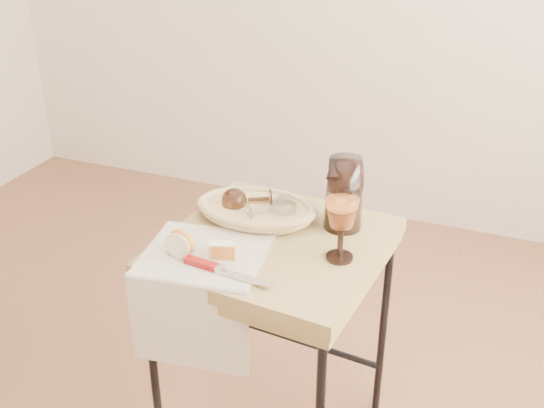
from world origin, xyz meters
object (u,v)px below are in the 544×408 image
at_px(pitcher, 344,193).
at_px(table_knife, 224,270).
at_px(bread_basket, 257,212).
at_px(side_table, 274,345).
at_px(tea_towel, 205,254).
at_px(goblet_lying_b, 269,209).
at_px(goblet_lying_a, 250,200).
at_px(wine_goblet, 341,228).
at_px(apple_half, 181,242).

xyz_separation_m(pitcher, table_knife, (-0.21, -0.35, -0.09)).
xyz_separation_m(bread_basket, table_knife, (0.04, -0.30, -0.01)).
bearing_deg(side_table, bread_basket, 134.31).
height_order(tea_towel, goblet_lying_b, goblet_lying_b).
xyz_separation_m(goblet_lying_a, pitcher, (0.27, 0.03, 0.05)).
distance_m(tea_towel, bread_basket, 0.24).
bearing_deg(goblet_lying_a, pitcher, 157.95).
distance_m(goblet_lying_b, wine_goblet, 0.26).
xyz_separation_m(side_table, pitcher, (0.15, 0.14, 0.46)).
bearing_deg(table_knife, goblet_lying_b, 94.73).
xyz_separation_m(goblet_lying_b, apple_half, (-0.15, -0.24, -0.01)).
bearing_deg(goblet_lying_a, bread_basket, 124.61).
bearing_deg(side_table, goblet_lying_b, 121.47).
xyz_separation_m(pitcher, wine_goblet, (0.04, -0.17, -0.01)).
height_order(pitcher, table_knife, pitcher).
height_order(bread_basket, wine_goblet, wine_goblet).
height_order(bread_basket, table_knife, bread_basket).
relative_size(side_table, pitcher, 2.91).
relative_size(bread_basket, pitcher, 1.25).
distance_m(tea_towel, wine_goblet, 0.36).
xyz_separation_m(tea_towel, table_knife, (0.09, -0.07, 0.01)).
bearing_deg(apple_half, tea_towel, 23.75).
distance_m(side_table, tea_towel, 0.42).
bearing_deg(pitcher, apple_half, -163.52).
distance_m(side_table, apple_half, 0.48).
distance_m(wine_goblet, table_knife, 0.31).
relative_size(pitcher, table_knife, 1.03).
height_order(side_table, tea_towel, tea_towel).
relative_size(goblet_lying_a, pitcher, 0.49).
bearing_deg(bread_basket, tea_towel, -106.75).
bearing_deg(apple_half, table_knife, -16.47).
xyz_separation_m(side_table, goblet_lying_b, (-0.05, 0.08, 0.41)).
height_order(goblet_lying_b, table_knife, goblet_lying_b).
relative_size(side_table, goblet_lying_b, 6.13).
height_order(tea_towel, table_knife, table_knife).
xyz_separation_m(wine_goblet, apple_half, (-0.39, -0.14, -0.05)).
xyz_separation_m(side_table, table_knife, (-0.06, -0.21, 0.38)).
xyz_separation_m(goblet_lying_a, table_knife, (0.06, -0.31, -0.03)).
bearing_deg(goblet_lying_a, tea_towel, 56.08).
bearing_deg(goblet_lying_a, wine_goblet, 127.70).
xyz_separation_m(tea_towel, apple_half, (-0.05, -0.02, 0.04)).
bearing_deg(pitcher, tea_towel, -160.96).
height_order(goblet_lying_a, goblet_lying_b, goblet_lying_a).
xyz_separation_m(pitcher, apple_half, (-0.35, -0.30, -0.06)).
distance_m(goblet_lying_a, goblet_lying_b, 0.08).
relative_size(bread_basket, table_knife, 1.29).
relative_size(side_table, goblet_lying_a, 5.97).
xyz_separation_m(goblet_lying_b, pitcher, (0.20, 0.06, 0.06)).
relative_size(bread_basket, goblet_lying_a, 2.57).
xyz_separation_m(bread_basket, pitcher, (0.24, 0.05, 0.08)).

